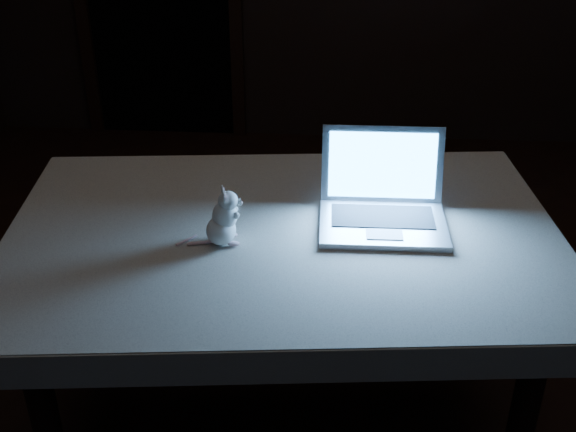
# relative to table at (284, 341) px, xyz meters

# --- Properties ---
(floor) EXTENTS (5.00, 5.00, 0.00)m
(floor) POSITION_rel_table_xyz_m (0.11, 0.20, -0.41)
(floor) COLOR black
(floor) RESTS_ON ground
(table) EXTENTS (1.63, 1.14, 0.82)m
(table) POSITION_rel_table_xyz_m (0.00, 0.00, 0.00)
(table) COLOR black
(table) RESTS_ON floor
(tablecloth) EXTENTS (1.71, 1.21, 0.10)m
(tablecloth) POSITION_rel_table_xyz_m (0.02, -0.05, 0.37)
(tablecloth) COLOR beige
(tablecloth) RESTS_ON table
(laptop) EXTENTS (0.38, 0.33, 0.25)m
(laptop) POSITION_rel_table_xyz_m (0.29, 0.04, 0.55)
(laptop) COLOR #B7B7BC
(laptop) RESTS_ON tablecloth
(plush_mouse) EXTENTS (0.13, 0.13, 0.17)m
(plush_mouse) POSITION_rel_table_xyz_m (-0.17, -0.08, 0.50)
(plush_mouse) COLOR white
(plush_mouse) RESTS_ON tablecloth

